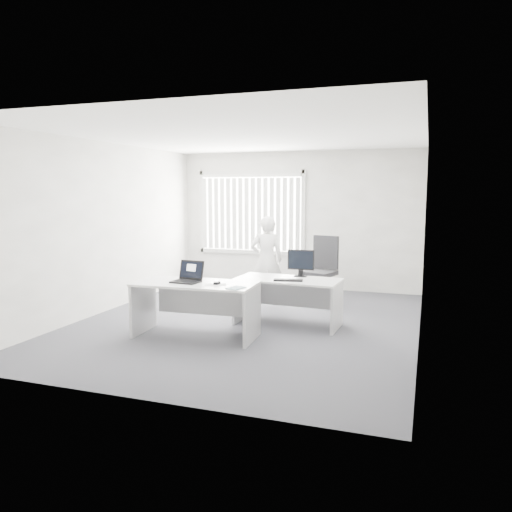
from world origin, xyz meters
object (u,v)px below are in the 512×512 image
(desk_near, at_px, (196,298))
(monitor, at_px, (301,263))
(person, at_px, (267,260))
(desk_far, at_px, (288,292))
(laptop, at_px, (185,272))
(office_chair, at_px, (321,281))

(desk_near, relative_size, monitor, 4.13)
(person, bearing_deg, desk_near, 60.26)
(desk_near, relative_size, desk_far, 1.08)
(laptop, bearing_deg, person, 84.74)
(desk_far, bearing_deg, person, 123.31)
(office_chair, height_order, laptop, office_chair)
(laptop, bearing_deg, monitor, 50.45)
(desk_near, distance_m, laptop, 0.38)
(desk_far, relative_size, laptop, 4.24)
(desk_far, bearing_deg, monitor, 65.44)
(desk_near, bearing_deg, office_chair, 64.61)
(office_chair, xyz_separation_m, person, (-0.87, -0.55, 0.42))
(desk_near, distance_m, person, 2.30)
(desk_far, height_order, office_chair, office_chair)
(office_chair, distance_m, person, 1.11)
(desk_near, height_order, office_chair, office_chair)
(desk_near, xyz_separation_m, laptop, (-0.12, -0.05, 0.36))
(desk_near, distance_m, desk_far, 1.44)
(person, distance_m, monitor, 1.34)
(desk_far, xyz_separation_m, office_chair, (0.13, 1.81, -0.14))
(person, relative_size, monitor, 3.81)
(laptop, relative_size, monitor, 0.90)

